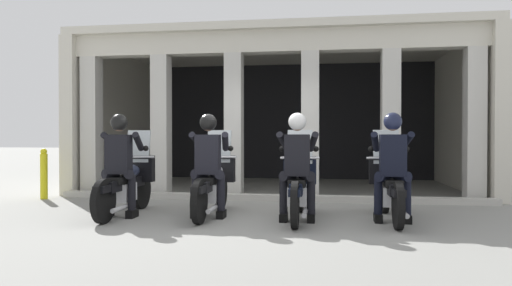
% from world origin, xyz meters
% --- Properties ---
extents(ground_plane, '(80.00, 80.00, 0.00)m').
position_xyz_m(ground_plane, '(0.00, 3.00, 0.00)').
color(ground_plane, gray).
extents(station_building, '(8.91, 5.08, 3.54)m').
position_xyz_m(station_building, '(0.00, 4.68, 2.19)').
color(station_building, black).
rests_on(station_building, ground).
extents(kerb_strip, '(8.41, 0.24, 0.12)m').
position_xyz_m(kerb_strip, '(0.00, 1.68, 0.06)').
color(kerb_strip, '#B7B5AD').
rests_on(kerb_strip, ground).
extents(motorcycle_far_left, '(0.62, 2.04, 1.35)m').
position_xyz_m(motorcycle_far_left, '(-2.04, -0.21, 0.50)').
color(motorcycle_far_left, black).
rests_on(motorcycle_far_left, ground).
extents(police_officer_far_left, '(0.63, 0.61, 1.58)m').
position_xyz_m(police_officer_far_left, '(-2.04, -0.49, 0.94)').
color(police_officer_far_left, black).
rests_on(police_officer_far_left, ground).
extents(motorcycle_center_left, '(0.62, 2.04, 1.35)m').
position_xyz_m(motorcycle_center_left, '(-0.68, -0.06, 0.50)').
color(motorcycle_center_left, black).
rests_on(motorcycle_center_left, ground).
extents(police_officer_center_left, '(0.63, 0.61, 1.58)m').
position_xyz_m(police_officer_center_left, '(-0.68, -0.34, 0.94)').
color(police_officer_center_left, black).
rests_on(police_officer_center_left, ground).
extents(motorcycle_center_right, '(0.62, 2.04, 1.35)m').
position_xyz_m(motorcycle_center_right, '(0.68, -0.19, 0.50)').
color(motorcycle_center_right, black).
rests_on(motorcycle_center_right, ground).
extents(police_officer_center_right, '(0.63, 0.61, 1.58)m').
position_xyz_m(police_officer_center_right, '(0.68, -0.47, 0.94)').
color(police_officer_center_right, black).
rests_on(police_officer_center_right, ground).
extents(motorcycle_far_right, '(0.62, 2.04, 1.35)m').
position_xyz_m(motorcycle_far_right, '(2.04, -0.06, 0.50)').
color(motorcycle_far_right, black).
rests_on(motorcycle_far_right, ground).
extents(police_officer_far_right, '(0.63, 0.61, 1.58)m').
position_xyz_m(police_officer_far_right, '(2.04, -0.34, 0.94)').
color(police_officer_far_right, black).
rests_on(police_officer_far_right, ground).
extents(bollard_kerbside, '(0.14, 0.14, 1.01)m').
position_xyz_m(bollard_kerbside, '(-4.44, 1.29, 0.50)').
color(bollard_kerbside, yellow).
rests_on(bollard_kerbside, ground).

